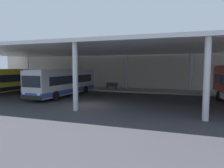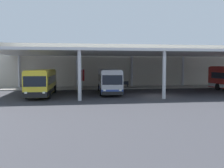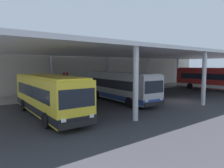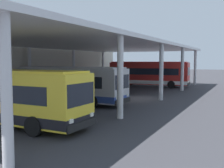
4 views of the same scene
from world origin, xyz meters
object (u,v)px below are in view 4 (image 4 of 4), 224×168
Objects in this scene: bench_waiting at (30,88)px; trash_bin at (11,91)px; bus_second_bay at (69,84)px; bus_middle_bay at (149,74)px; bus_nearest_bay at (6,96)px.

trash_bin reaches higher than bench_waiting.
bus_middle_bay is at bearing -3.61° from bus_second_bay.
bus_middle_bay is at bearing -25.41° from trash_bin.
bus_nearest_bay and bus_second_bay have the same top height.
bus_middle_bay is 6.37× the size of bench_waiting.
bus_middle_bay reaches higher than trash_bin.
trash_bin is (-3.09, -0.28, 0.01)m from bench_waiting.
bus_second_bay reaches higher than trash_bin.
bus_second_bay is 0.93× the size of bus_middle_bay.
trash_bin is (8.83, 8.82, -0.98)m from bus_nearest_bay.
bus_middle_bay is at bearing -30.69° from bench_waiting.
bench_waiting is (-14.74, 8.75, -1.18)m from bus_middle_bay.
bus_nearest_bay is at bearing -135.03° from trash_bin.
bus_second_bay is 7.40m from trash_bin.
bus_nearest_bay is 8.64m from bus_second_bay.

